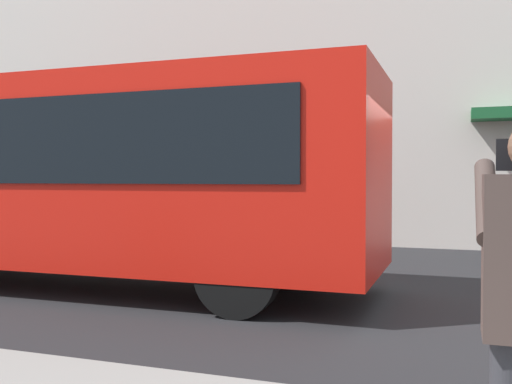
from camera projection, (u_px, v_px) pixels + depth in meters
ground_plane at (370, 304)px, 7.38m from camera, size 60.00×60.00×0.00m
red_bus at (76, 174)px, 8.67m from camera, size 9.05×2.54×3.08m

